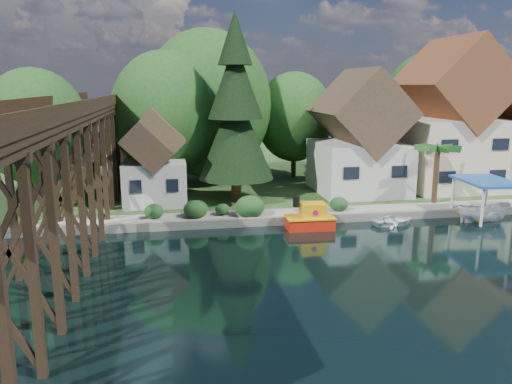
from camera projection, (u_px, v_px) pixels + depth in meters
ground at (341, 260)px, 29.16m from camera, size 140.00×140.00×0.00m
bank at (251, 165)px, 61.87m from camera, size 140.00×52.00×0.50m
seawall at (357, 217)px, 37.46m from camera, size 60.00×0.40×0.62m
promenade at (375, 209)px, 38.99m from camera, size 50.00×2.60×0.06m
trestle_bridge at (65, 164)px, 30.40m from camera, size 4.12×44.18×9.30m
house_left at (359, 141)px, 44.63m from camera, size 7.64×8.64×11.02m
house_center at (450, 125)px, 46.31m from camera, size 8.65×9.18×13.89m
shed at (154, 163)px, 40.53m from camera, size 5.09×5.40×7.85m
bg_trees at (281, 114)px, 48.26m from camera, size 49.90×13.30×10.57m
shrubs at (241, 206)px, 37.07m from camera, size 15.76×2.47×1.70m
conifer at (236, 112)px, 40.66m from camera, size 6.23×6.23×15.34m
palm_tree at (438, 150)px, 40.17m from camera, size 4.73×4.73×5.06m
tugboat at (310, 219)px, 35.45m from camera, size 3.45×1.94×2.48m
boat_white_a at (394, 220)px, 36.65m from camera, size 3.91×3.17×0.71m
boat_canopy at (484, 204)px, 37.01m from camera, size 4.14×5.25×3.22m
boat_yellow at (473, 211)px, 37.89m from camera, size 2.95×2.73×1.29m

